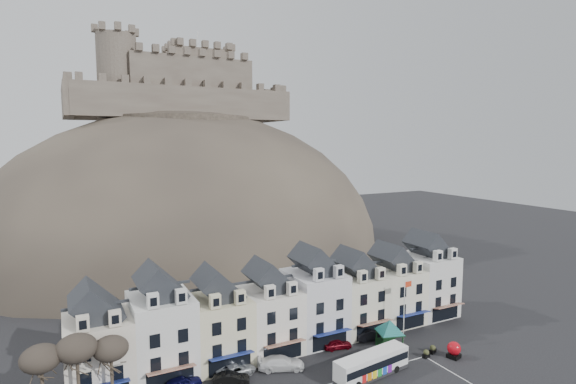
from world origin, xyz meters
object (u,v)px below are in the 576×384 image
(bus_shelter, at_px, (390,326))
(car_silver, at_px, (236,370))
(car_charcoal, at_px, (371,334))
(car_navy, at_px, (181,383))
(bus, at_px, (372,363))
(flagpole, at_px, (405,307))
(car_black, at_px, (231,379))
(red_buoy, at_px, (454,350))
(car_maroon, at_px, (337,344))
(car_white, at_px, (281,363))

(bus_shelter, height_order, car_silver, bus_shelter)
(car_silver, height_order, car_charcoal, car_charcoal)
(car_charcoal, bearing_deg, car_navy, 100.54)
(bus, height_order, flagpole, flagpole)
(bus, relative_size, car_black, 2.48)
(bus, xyz_separation_m, red_buoy, (11.86, -1.13, -0.48))
(bus, height_order, bus_shelter, bus_shelter)
(car_black, bearing_deg, bus, -89.82)
(car_navy, bearing_deg, car_maroon, -102.14)
(flagpole, height_order, car_white, flagpole)
(red_buoy, distance_m, car_white, 21.66)
(bus, distance_m, car_black, 16.02)
(car_silver, bearing_deg, car_maroon, -94.96)
(bus_shelter, xyz_separation_m, car_maroon, (-5.98, 3.12, -2.40))
(car_navy, relative_size, car_silver, 0.98)
(bus, bearing_deg, car_navy, 153.51)
(car_navy, bearing_deg, red_buoy, -117.84)
(flagpole, xyz_separation_m, car_silver, (-23.01, 2.28, -4.27))
(red_buoy, xyz_separation_m, car_charcoal, (-6.00, 8.88, -0.31))
(bus, relative_size, red_buoy, 4.89)
(bus, bearing_deg, car_white, 137.20)
(flagpole, bearing_deg, car_charcoal, 141.46)
(bus, bearing_deg, car_maroon, 80.63)
(car_silver, bearing_deg, car_charcoal, -94.64)
(car_charcoal, bearing_deg, car_black, 104.71)
(red_buoy, distance_m, car_silver, 26.96)
(bus_shelter, relative_size, car_maroon, 1.58)
(red_buoy, height_order, car_silver, red_buoy)
(flagpole, relative_size, car_navy, 1.91)
(bus, height_order, car_charcoal, bus)
(car_black, bearing_deg, car_charcoal, -63.32)
(car_charcoal, bearing_deg, car_maroon, 101.14)
(bus, bearing_deg, flagpole, 21.41)
(car_silver, xyz_separation_m, car_charcoal, (19.60, 0.44, 0.09))
(car_charcoal, bearing_deg, car_white, 105.47)
(bus, xyz_separation_m, car_silver, (-13.74, 7.31, -0.88))
(bus, bearing_deg, bus_shelter, 28.07)
(car_black, distance_m, car_silver, 2.01)
(car_charcoal, bearing_deg, bus, 151.99)
(bus_shelter, distance_m, red_buoy, 8.12)
(bus, bearing_deg, car_silver, 144.87)
(car_navy, height_order, car_silver, car_navy)
(red_buoy, relative_size, flagpole, 0.24)
(bus, xyz_separation_m, car_black, (-14.94, 5.70, -0.86))
(bus, distance_m, car_silver, 15.59)
(flagpole, distance_m, car_black, 24.59)
(car_silver, relative_size, car_charcoal, 1.02)
(bus_shelter, relative_size, car_white, 1.08)
(bus_shelter, relative_size, red_buoy, 2.89)
(car_black, bearing_deg, flagpole, -70.52)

